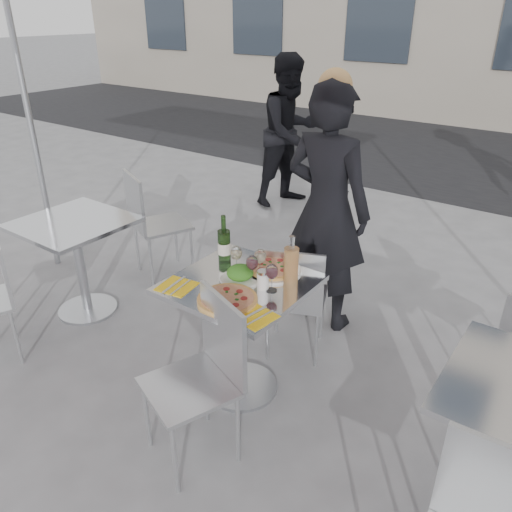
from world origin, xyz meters
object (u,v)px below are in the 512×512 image
Objects in this scene: woman_diner at (327,210)px; salad_plate at (240,274)px; main_table at (241,314)px; chair_near at (205,367)px; pizza_near at (227,299)px; wineglass_red_a at (252,264)px; pedestrian_a at (290,132)px; napkin_right at (255,316)px; wine_bottle at (224,244)px; carafe at (291,266)px; side_table_left at (77,248)px; napkin_left at (177,286)px; chair_far at (295,293)px; wineglass_white_a at (236,254)px; side_chair_lfar at (150,217)px; wineglass_red_b at (272,273)px; wineglass_white_b at (260,257)px; sugar_shaker at (263,280)px; pizza_far at (273,268)px.

salad_plate is at bearing 90.98° from woman_diner.
chair_near is (0.13, -0.46, -0.02)m from main_table.
wineglass_red_a is at bearing 94.90° from pizza_near.
wineglass_red_a is (1.59, -2.90, 0.02)m from pedestrian_a.
chair_near is 0.35m from napkin_right.
carafe is (0.46, -0.00, 0.00)m from wine_bottle.
main_table is at bearing 109.21° from pizza_near.
napkin_left reaches higher than side_table_left.
wine_bottle reaches higher than napkin_left.
wineglass_red_a reaches higher than chair_far.
wineglass_white_a is (-0.08, 0.07, 0.07)m from salad_plate.
side_chair_lfar is at bearing 12.32° from woman_diner.
wineglass_white_b is at bearing 144.69° from wineglass_red_b.
sugar_shaker is (-0.10, -0.12, -0.06)m from carafe.
chair_near is 0.59m from wineglass_red_b.
chair_near is at bearing -74.11° from main_table.
wineglass_red_a is at bearing 94.83° from woman_diner.
salad_plate is (-0.09, -0.19, 0.02)m from pizza_far.
napkin_left is 0.99× the size of napkin_right.
sugar_shaker is at bearing -133.02° from pedestrian_a.
pizza_far is at bearing 64.89° from chair_far.
wineglass_red_b is (0.42, -0.11, -0.00)m from wine_bottle.
carafe is at bearing 25.01° from wineglass_red_a.
napkin_right is at bearing -73.22° from wineglass_red_b.
pizza_near is 2.93× the size of sugar_shaker.
pedestrian_a reaches higher than napkin_left.
side_table_left is at bearing 112.78° from side_chair_lfar.
side_chair_lfar is 1.78m from sugar_shaker.
woman_diner is at bearing -124.91° from pedestrian_a.
pedestrian_a is 3.23m from wineglass_white_b.
woman_diner is 5.98× the size of carafe.
wine_bottle is at bearing 161.05° from wineglass_red_a.
carafe reaches higher than wineglass_red_b.
chair_near is 4.02× the size of salad_plate.
wineglass_white_a reaches higher than napkin_left.
chair_near is at bearing -111.93° from napkin_right.
napkin_right is at bearing -7.40° from side_table_left.
napkin_left is (-0.38, 0.22, 0.23)m from chair_near.
side_chair_lfar is 1.64m from salad_plate.
side_chair_lfar reaches higher than salad_plate.
wineglass_red_a is at bearing -83.92° from wineglass_white_b.
wineglass_white_a is at bearing 119.72° from pizza_near.
sugar_shaker is (0.16, -0.00, 0.02)m from salad_plate.
side_chair_lfar is 2.84× the size of pizza_far.
main_table is 7.01× the size of sugar_shaker.
pizza_far is 0.24m from wineglass_red_b.
wineglass_red_a is (0.27, -0.09, -0.00)m from wine_bottle.
woman_diner is 0.87m from carafe.
woman_diner is at bearing 93.35° from pizza_near.
carafe reaches higher than sugar_shaker.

